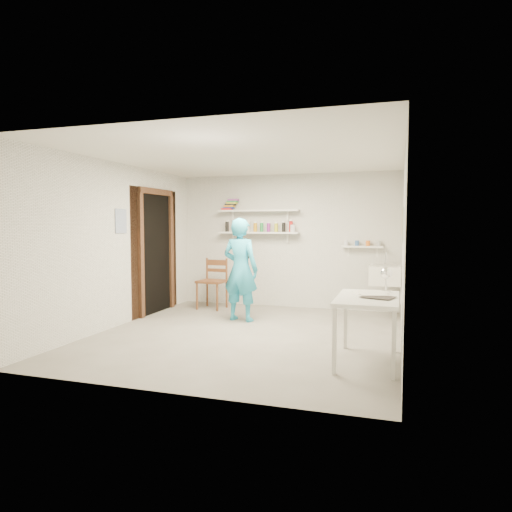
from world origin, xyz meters
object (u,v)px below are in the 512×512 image
(work_table, at_px, (367,330))
(man, at_px, (241,270))
(desk_lamp, at_px, (386,273))
(wall_clock, at_px, (243,252))
(belfast_sink, at_px, (385,275))
(wooden_chair, at_px, (212,281))

(work_table, bearing_deg, man, 141.24)
(man, distance_m, desk_lamp, 2.52)
(man, height_order, wall_clock, man)
(belfast_sink, height_order, wall_clock, wall_clock)
(belfast_sink, bearing_deg, man, -158.13)
(wall_clock, height_order, desk_lamp, wall_clock)
(man, relative_size, wall_clock, 5.56)
(belfast_sink, xyz_separation_m, wall_clock, (-2.18, -0.64, 0.37))
(wooden_chair, relative_size, desk_lamp, 7.25)
(man, distance_m, wall_clock, 0.35)
(wall_clock, distance_m, work_table, 2.86)
(wall_clock, bearing_deg, man, -70.77)
(man, relative_size, desk_lamp, 11.83)
(wall_clock, relative_size, wooden_chair, 0.29)
(belfast_sink, distance_m, work_table, 2.52)
(belfast_sink, height_order, desk_lamp, desk_lamp)
(belfast_sink, distance_m, desk_lamp, 2.07)
(man, xyz_separation_m, wall_clock, (-0.04, 0.22, 0.27))
(wall_clock, xyz_separation_m, desk_lamp, (2.25, -1.42, -0.13))
(man, height_order, wooden_chair, man)
(desk_lamp, bearing_deg, man, 151.53)
(work_table, bearing_deg, wall_clock, 138.22)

